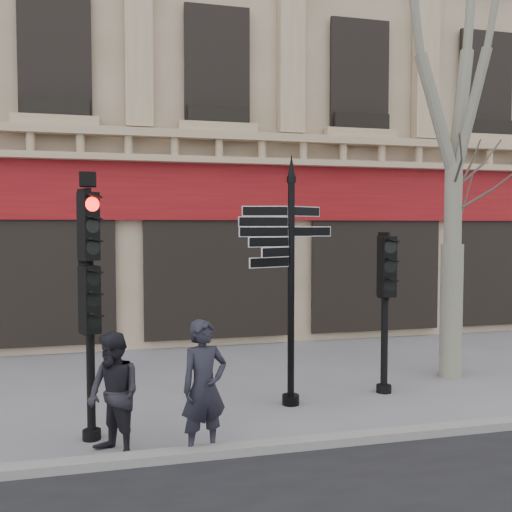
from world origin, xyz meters
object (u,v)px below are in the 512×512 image
Objects in this scene: fingerpost at (291,237)px; traffic_signal_secondary at (385,284)px; plane_tree at (457,9)px; pedestrian_b at (114,395)px; traffic_signal_main at (89,272)px; pedestrian_a at (204,388)px.

fingerpost is 1.48× the size of traffic_signal_secondary.
fingerpost is at bearing -166.31° from traffic_signal_secondary.
plane_tree reaches higher than fingerpost.
pedestrian_b is (-4.42, -1.65, -1.08)m from traffic_signal_secondary.
plane_tree is at bearing -10.36° from traffic_signal_main.
fingerpost is 2.58× the size of pedestrian_b.
traffic_signal_secondary is 1.58× the size of pedestrian_a.
plane_tree is 8.12m from pedestrian_a.
fingerpost reaches higher than traffic_signal_secondary.
pedestrian_b is at bearing -89.91° from traffic_signal_main.
traffic_signal_main reaches higher than pedestrian_a.
plane_tree is (3.38, 0.86, 4.09)m from fingerpost.
pedestrian_a is (-1.62, -1.62, -1.80)m from fingerpost.
traffic_signal_secondary is 5.19m from plane_tree.
traffic_signal_secondary is 1.74× the size of pedestrian_b.
plane_tree is 5.74× the size of pedestrian_a.
fingerpost is 1.12× the size of traffic_signal_main.
fingerpost reaches higher than traffic_signal_main.
pedestrian_a is at bearing -153.62° from plane_tree.
traffic_signal_main is at bearing -174.15° from fingerpost.
plane_tree reaches higher than traffic_signal_main.
plane_tree is (1.65, 0.61, 4.88)m from traffic_signal_secondary.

